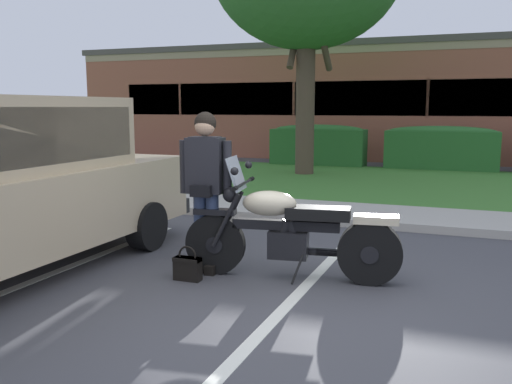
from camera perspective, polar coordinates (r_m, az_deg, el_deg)
ground_plane at (r=5.00m, az=2.11°, el=-11.65°), size 140.00×140.00×0.00m
curb_strip at (r=8.22m, az=9.86°, el=-3.14°), size 60.00×0.20×0.12m
concrete_walk at (r=9.04m, az=10.88°, el=-2.20°), size 60.00×1.50×0.08m
grass_lawn at (r=12.83m, az=13.87°, el=0.91°), size 60.00×6.25×0.06m
stall_stripe_0 at (r=6.37m, az=-19.46°, el=-7.57°), size 0.21×4.40×0.01m
stall_stripe_1 at (r=5.15m, az=3.99°, el=-11.01°), size 0.21×4.40×0.01m
motorcycle at (r=5.58m, az=4.44°, el=-4.23°), size 2.24×0.82×1.26m
rider_person at (r=5.73m, az=-5.30°, el=1.21°), size 0.57×0.32×1.70m
handbag at (r=5.65m, az=-7.18°, el=-7.73°), size 0.28×0.13×0.36m
hedge_left at (r=16.43m, az=6.53°, el=4.98°), size 2.78×0.90×1.24m
hedge_center_left at (r=15.94m, az=18.78°, el=4.45°), size 2.99×0.90×1.24m
brick_building at (r=21.68m, az=18.15°, el=8.96°), size 25.35×8.18×3.89m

